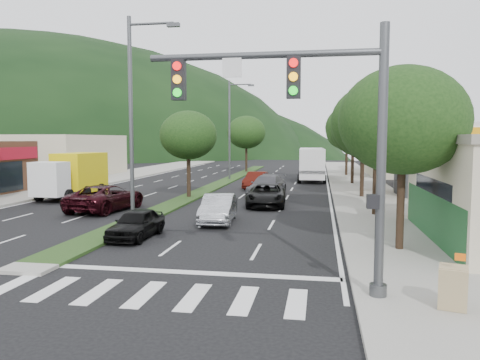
% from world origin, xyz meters
% --- Properties ---
extents(ground, '(160.00, 160.00, 0.00)m').
position_xyz_m(ground, '(0.00, 0.00, 0.00)').
color(ground, black).
rests_on(ground, ground).
extents(sidewalk_right, '(5.00, 90.00, 0.15)m').
position_xyz_m(sidewalk_right, '(12.50, 25.00, 0.07)').
color(sidewalk_right, gray).
rests_on(sidewalk_right, ground).
extents(sidewalk_left, '(6.00, 90.00, 0.15)m').
position_xyz_m(sidewalk_left, '(-13.00, 25.00, 0.07)').
color(sidewalk_left, gray).
rests_on(sidewalk_left, ground).
extents(median, '(1.60, 56.00, 0.12)m').
position_xyz_m(median, '(0.00, 28.00, 0.06)').
color(median, '#1C3A15').
rests_on(median, ground).
extents(traffic_signal, '(6.12, 0.40, 7.00)m').
position_xyz_m(traffic_signal, '(9.03, -1.54, 4.65)').
color(traffic_signal, '#47494C').
rests_on(traffic_signal, ground).
extents(gas_canopy, '(12.20, 8.20, 5.25)m').
position_xyz_m(gas_canopy, '(19.00, 22.00, 4.65)').
color(gas_canopy, silver).
rests_on(gas_canopy, ground).
extents(bldg_left_far, '(9.00, 14.00, 4.60)m').
position_xyz_m(bldg_left_far, '(-19.00, 34.00, 2.30)').
color(bldg_left_far, beige).
rests_on(bldg_left_far, ground).
extents(bldg_right_far, '(10.00, 16.00, 5.20)m').
position_xyz_m(bldg_right_far, '(19.50, 44.00, 2.60)').
color(bldg_right_far, beige).
rests_on(bldg_right_far, ground).
extents(hill_far, '(176.00, 132.00, 82.00)m').
position_xyz_m(hill_far, '(-80.00, 110.00, 0.00)').
color(hill_far, black).
rests_on(hill_far, ground).
extents(tree_r_a, '(4.60, 4.60, 6.63)m').
position_xyz_m(tree_r_a, '(12.00, 4.00, 4.82)').
color(tree_r_a, black).
rests_on(tree_r_a, sidewalk_right).
extents(tree_r_b, '(4.80, 4.80, 6.94)m').
position_xyz_m(tree_r_b, '(12.00, 12.00, 5.04)').
color(tree_r_b, black).
rests_on(tree_r_b, sidewalk_right).
extents(tree_r_c, '(4.40, 4.40, 6.48)m').
position_xyz_m(tree_r_c, '(12.00, 20.00, 4.75)').
color(tree_r_c, black).
rests_on(tree_r_c, sidewalk_right).
extents(tree_r_d, '(5.00, 5.00, 7.17)m').
position_xyz_m(tree_r_d, '(12.00, 30.00, 5.18)').
color(tree_r_d, black).
rests_on(tree_r_d, sidewalk_right).
extents(tree_r_e, '(4.60, 4.60, 6.71)m').
position_xyz_m(tree_r_e, '(12.00, 40.00, 4.89)').
color(tree_r_e, black).
rests_on(tree_r_e, sidewalk_right).
extents(tree_med_near, '(4.00, 4.00, 6.02)m').
position_xyz_m(tree_med_near, '(0.00, 18.00, 4.43)').
color(tree_med_near, black).
rests_on(tree_med_near, median).
extents(tree_med_far, '(4.80, 4.80, 6.94)m').
position_xyz_m(tree_med_far, '(0.00, 44.00, 5.01)').
color(tree_med_far, black).
rests_on(tree_med_far, median).
extents(streetlight_near, '(2.60, 0.25, 10.00)m').
position_xyz_m(streetlight_near, '(0.21, 8.00, 5.58)').
color(streetlight_near, '#47494C').
rests_on(streetlight_near, ground).
extents(streetlight_mid, '(2.60, 0.25, 10.00)m').
position_xyz_m(streetlight_mid, '(0.21, 33.00, 5.58)').
color(streetlight_mid, '#47494C').
rests_on(streetlight_mid, ground).
extents(sedan_silver, '(1.83, 4.37, 1.41)m').
position_xyz_m(sedan_silver, '(4.12, 8.98, 0.70)').
color(sedan_silver, '#B7BABF').
rests_on(sedan_silver, ground).
extents(suv_maroon, '(3.21, 5.78, 1.53)m').
position_xyz_m(suv_maroon, '(-3.15, 11.63, 0.76)').
color(suv_maroon, black).
rests_on(suv_maroon, ground).
extents(car_queue_a, '(1.58, 3.67, 1.23)m').
position_xyz_m(car_queue_a, '(1.50, 4.76, 0.62)').
color(car_queue_a, black).
rests_on(car_queue_a, ground).
extents(car_queue_b, '(2.75, 5.47, 1.53)m').
position_xyz_m(car_queue_b, '(5.31, 20.04, 0.76)').
color(car_queue_b, '#4B4A4F').
rests_on(car_queue_b, ground).
extents(car_queue_c, '(1.83, 4.42, 1.42)m').
position_xyz_m(car_queue_c, '(3.85, 25.04, 0.71)').
color(car_queue_c, '#49120C').
rests_on(car_queue_c, ground).
extents(car_queue_d, '(2.57, 5.08, 1.38)m').
position_xyz_m(car_queue_d, '(5.84, 15.04, 0.69)').
color(car_queue_d, black).
rests_on(car_queue_d, ground).
extents(box_truck, '(2.81, 6.53, 3.16)m').
position_xyz_m(box_truck, '(-8.17, 17.05, 1.49)').
color(box_truck, white).
rests_on(box_truck, ground).
extents(motorhome, '(2.90, 8.50, 3.23)m').
position_xyz_m(motorhome, '(8.25, 33.54, 1.72)').
color(motorhome, silver).
rests_on(motorhome, ground).
extents(a_frame_sign, '(0.80, 0.86, 1.42)m').
position_xyz_m(a_frame_sign, '(12.20, -2.27, 0.78)').
color(a_frame_sign, tan).
rests_on(a_frame_sign, sidewalk_right).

